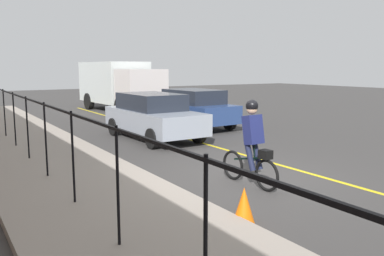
# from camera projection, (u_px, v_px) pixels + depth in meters

# --- Properties ---
(ground_plane) EXTENTS (80.00, 80.00, 0.00)m
(ground_plane) POSITION_uv_depth(u_px,v_px,m) (244.00, 179.00, 9.14)
(ground_plane) COLOR #3A3837
(lane_line_centre) EXTENTS (36.00, 0.12, 0.01)m
(lane_line_centre) POSITION_uv_depth(u_px,v_px,m) (294.00, 169.00, 9.98)
(lane_line_centre) COLOR yellow
(lane_line_centre) RESTS_ON ground
(sidewalk) EXTENTS (40.00, 3.20, 0.15)m
(sidewalk) POSITION_uv_depth(u_px,v_px,m) (97.00, 202.00, 7.34)
(sidewalk) COLOR gray
(sidewalk) RESTS_ON ground
(iron_fence) EXTENTS (18.38, 0.04, 1.60)m
(iron_fence) POSITION_uv_depth(u_px,v_px,m) (57.00, 127.00, 7.78)
(iron_fence) COLOR black
(iron_fence) RESTS_ON sidewalk
(cyclist_lead) EXTENTS (1.71, 0.37, 1.83)m
(cyclist_lead) POSITION_uv_depth(u_px,v_px,m) (252.00, 143.00, 8.44)
(cyclist_lead) COLOR black
(cyclist_lead) RESTS_ON ground
(patrol_sedan) EXTENTS (4.47, 2.07, 1.58)m
(patrol_sedan) POSITION_uv_depth(u_px,v_px,m) (192.00, 108.00, 16.80)
(patrol_sedan) COLOR navy
(patrol_sedan) RESTS_ON ground
(parked_sedan_rear) EXTENTS (4.44, 2.01, 1.58)m
(parked_sedan_rear) POSITION_uv_depth(u_px,v_px,m) (153.00, 115.00, 14.09)
(parked_sedan_rear) COLOR #8D95A3
(parked_sedan_rear) RESTS_ON ground
(box_truck_background) EXTENTS (6.83, 2.82, 2.78)m
(box_truck_background) POSITION_uv_depth(u_px,v_px,m) (119.00, 84.00, 23.13)
(box_truck_background) COLOR #BBC2BF
(box_truck_background) RESTS_ON ground
(traffic_cone_near) EXTENTS (0.36, 0.36, 0.59)m
(traffic_cone_near) POSITION_uv_depth(u_px,v_px,m) (244.00, 205.00, 6.49)
(traffic_cone_near) COLOR orange
(traffic_cone_near) RESTS_ON ground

